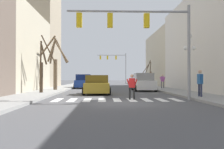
{
  "coord_description": "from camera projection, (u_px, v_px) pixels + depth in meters",
  "views": [
    {
      "loc": [
        -0.86,
        -13.91,
        1.35
      ],
      "look_at": [
        0.44,
        22.73,
        1.8
      ],
      "focal_mm": 42.0,
      "sensor_mm": 36.0,
      "label": 1
    }
  ],
  "objects": [
    {
      "name": "traffic_signal_far",
      "position": [
        116.0,
        61.0,
        57.98
      ],
      "size": [
        6.37,
        0.28,
        6.75
      ],
      "color": "gray",
      "rests_on": "ground_plane"
    },
    {
      "name": "ground_plane",
      "position": [
        119.0,
        103.0,
        13.91
      ],
      "size": [
        240.0,
        240.0,
        0.0
      ],
      "primitive_type": "plane",
      "color": "#4C4C4F"
    },
    {
      "name": "street_tree_left_far",
      "position": [
        54.0,
        63.0,
        26.35
      ],
      "size": [
        3.87,
        2.62,
        5.46
      ],
      "color": "brown",
      "rests_on": "sidewalk_left"
    },
    {
      "name": "sidewalk_left",
      "position": [
        7.0,
        102.0,
        13.71
      ],
      "size": [
        2.73,
        90.0,
        0.15
      ],
      "color": "gray",
      "rests_on": "ground_plane"
    },
    {
      "name": "pedestrian_on_left_sidewalk",
      "position": [
        163.0,
        80.0,
        30.25
      ],
      "size": [
        0.63,
        0.42,
        1.59
      ],
      "rotation": [
        0.0,
        0.0,
        5.74
      ],
      "color": "#4C4C51",
      "rests_on": "sidewalk_right"
    },
    {
      "name": "pedestrian_near_right_corner",
      "position": [
        200.0,
        81.0,
        16.62
      ],
      "size": [
        0.27,
        0.73,
        1.69
      ],
      "rotation": [
        0.0,
        0.0,
        4.83
      ],
      "color": "#282D47",
      "rests_on": "sidewalk_right"
    },
    {
      "name": "street_tree_right_far",
      "position": [
        42.0,
        68.0,
        21.43
      ],
      "size": [
        1.54,
        1.41,
        4.7
      ],
      "color": "#473828",
      "rests_on": "sidewalk_left"
    },
    {
      "name": "street_tree_left_near",
      "position": [
        150.0,
        75.0,
        37.51
      ],
      "size": [
        1.28,
        1.69,
        3.73
      ],
      "color": "brown",
      "rests_on": "sidewalk_right"
    },
    {
      "name": "car_driving_away_lane",
      "position": [
        144.0,
        83.0,
        26.73
      ],
      "size": [
        2.17,
        4.53,
        1.81
      ],
      "rotation": [
        0.0,
        0.0,
        1.57
      ],
      "color": "white",
      "rests_on": "ground_plane"
    },
    {
      "name": "car_driving_toward_lane",
      "position": [
        97.0,
        85.0,
        21.4
      ],
      "size": [
        2.2,
        4.24,
        1.55
      ],
      "rotation": [
        0.0,
        0.0,
        -1.57
      ],
      "color": "#A38423",
      "rests_on": "ground_plane"
    },
    {
      "name": "street_lamp_right_corner",
      "position": [
        190.0,
        51.0,
        19.94
      ],
      "size": [
        0.95,
        0.36,
        4.56
      ],
      "color": "black",
      "rests_on": "sidewalk_right"
    },
    {
      "name": "crosswalk_stripes",
      "position": [
        117.0,
        100.0,
        15.91
      ],
      "size": [
        7.65,
        2.6,
        0.01
      ],
      "color": "white",
      "rests_on": "ground_plane"
    },
    {
      "name": "pedestrian_waiting_at_curb",
      "position": [
        132.0,
        85.0,
        16.12
      ],
      "size": [
        0.67,
        0.28,
        1.56
      ],
      "rotation": [
        0.0,
        0.0,
        2.92
      ],
      "color": "black",
      "rests_on": "ground_plane"
    },
    {
      "name": "traffic_signal_near",
      "position": [
        142.0,
        29.0,
        15.49
      ],
      "size": [
        7.32,
        0.28,
        5.68
      ],
      "color": "gray",
      "rests_on": "ground_plane"
    },
    {
      "name": "building_row_right",
      "position": [
        207.0,
        46.0,
        27.82
      ],
      "size": [
        6.0,
        41.08,
        10.68
      ],
      "color": "beige",
      "rests_on": "ground_plane"
    },
    {
      "name": "car_at_intersection",
      "position": [
        84.0,
        82.0,
        33.37
      ],
      "size": [
        2.18,
        4.54,
        1.76
      ],
      "rotation": [
        0.0,
        0.0,
        1.57
      ],
      "color": "navy",
      "rests_on": "ground_plane"
    }
  ]
}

